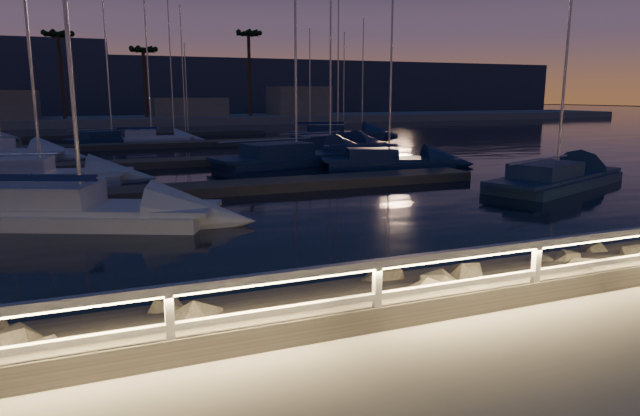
# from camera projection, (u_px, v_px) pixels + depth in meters

# --- Properties ---
(ground) EXTENTS (400.00, 400.00, 0.00)m
(ground) POSITION_uv_depth(u_px,v_px,m) (485.00, 309.00, 9.29)
(ground) COLOR gray
(ground) RESTS_ON ground
(harbor_water) EXTENTS (400.00, 440.00, 0.60)m
(harbor_water) POSITION_uv_depth(u_px,v_px,m) (182.00, 162.00, 37.79)
(harbor_water) COLOR black
(harbor_water) RESTS_ON ground
(guard_rail) EXTENTS (44.11, 0.12, 1.06)m
(guard_rail) POSITION_uv_depth(u_px,v_px,m) (484.00, 264.00, 9.11)
(guard_rail) COLOR silver
(guard_rail) RESTS_ON ground
(riprap) EXTENTS (35.64, 3.06, 1.41)m
(riprap) POSITION_uv_depth(u_px,v_px,m) (375.00, 302.00, 10.18)
(riprap) COLOR #625D54
(riprap) RESTS_ON ground
(floating_docks) EXTENTS (22.00, 36.00, 0.40)m
(floating_docks) POSITION_uv_depth(u_px,v_px,m) (179.00, 151.00, 38.84)
(floating_docks) COLOR #5E554E
(floating_docks) RESTS_ON ground
(far_shore) EXTENTS (160.00, 14.00, 5.20)m
(far_shore) POSITION_uv_depth(u_px,v_px,m) (130.00, 118.00, 76.35)
(far_shore) COLOR gray
(far_shore) RESTS_ON ground
(palm_left) EXTENTS (3.00, 3.00, 11.20)m
(palm_left) POSITION_uv_depth(u_px,v_px,m) (58.00, 38.00, 69.62)
(palm_left) COLOR brown
(palm_left) RESTS_ON ground
(palm_center) EXTENTS (3.00, 3.00, 9.70)m
(palm_center) POSITION_uv_depth(u_px,v_px,m) (143.00, 52.00, 74.52)
(palm_center) COLOR brown
(palm_center) RESTS_ON ground
(palm_right) EXTENTS (3.00, 3.00, 12.20)m
(palm_right) POSITION_uv_depth(u_px,v_px,m) (249.00, 38.00, 78.38)
(palm_right) COLOR brown
(palm_right) RESTS_ON ground
(sailboat_b) EXTENTS (8.55, 5.59, 14.26)m
(sailboat_b) POSITION_uv_depth(u_px,v_px,m) (75.00, 210.00, 17.94)
(sailboat_b) COLOR silver
(sailboat_b) RESTS_ON ground
(sailboat_c) EXTENTS (7.75, 4.30, 12.69)m
(sailboat_c) POSITION_uv_depth(u_px,v_px,m) (385.00, 160.00, 31.73)
(sailboat_c) COLOR navy
(sailboat_c) RESTS_ON ground
(sailboat_d) EXTENTS (9.02, 5.43, 14.78)m
(sailboat_d) POSITION_uv_depth(u_px,v_px,m) (554.00, 178.00, 25.00)
(sailboat_d) COLOR navy
(sailboat_d) RESTS_ON ground
(sailboat_f) EXTENTS (8.06, 3.89, 13.24)m
(sailboat_f) POSITION_uv_depth(u_px,v_px,m) (36.00, 175.00, 25.88)
(sailboat_f) COLOR silver
(sailboat_f) RESTS_ON ground
(sailboat_g) EXTENTS (8.98, 4.46, 14.68)m
(sailboat_g) POSITION_uv_depth(u_px,v_px,m) (327.00, 146.00, 40.12)
(sailboat_g) COLOR navy
(sailboat_g) RESTS_ON ground
(sailboat_h) EXTENTS (10.43, 5.05, 17.01)m
(sailboat_h) POSITION_uv_depth(u_px,v_px,m) (292.00, 157.00, 32.85)
(sailboat_h) COLOR navy
(sailboat_h) RESTS_ON ground
(sailboat_k) EXTENTS (7.62, 4.68, 12.56)m
(sailboat_k) POSITION_uv_depth(u_px,v_px,m) (110.00, 139.00, 47.01)
(sailboat_k) COLOR navy
(sailboat_k) RESTS_ON ground
(sailboat_l) EXTENTS (9.42, 5.13, 15.37)m
(sailboat_l) POSITION_uv_depth(u_px,v_px,m) (335.00, 133.00, 53.60)
(sailboat_l) COLOR navy
(sailboat_l) RESTS_ON ground
(sailboat_n) EXTENTS (6.99, 2.83, 11.59)m
(sailboat_n) POSITION_uv_depth(u_px,v_px,m) (150.00, 138.00, 48.17)
(sailboat_n) COLOR silver
(sailboat_n) RESTS_ON ground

